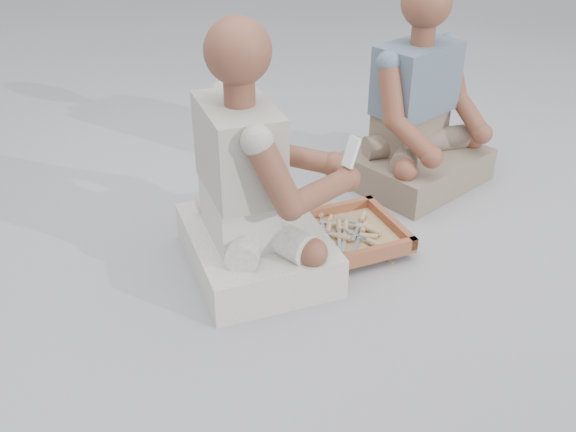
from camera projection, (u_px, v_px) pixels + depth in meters
name	position (u px, v px, depth m)	size (l,w,h in m)	color
ground	(341.00, 308.00, 2.25)	(60.00, 60.00, 0.00)	#9F9FA4
carved_panel	(268.00, 218.00, 2.74)	(0.55, 0.37, 0.04)	#B07244
tool_tray	(341.00, 236.00, 2.54)	(0.48, 0.39, 0.06)	brown
chisel_0	(363.00, 236.00, 2.53)	(0.20, 0.12, 0.02)	silver
chisel_1	(345.00, 229.00, 2.56)	(0.12, 0.20, 0.02)	silver
chisel_2	(339.00, 228.00, 2.56)	(0.10, 0.21, 0.02)	silver
chisel_3	(370.00, 241.00, 2.48)	(0.10, 0.21, 0.02)	silver
chisel_4	(361.00, 219.00, 2.62)	(0.15, 0.18, 0.02)	silver
chisel_5	(321.00, 214.00, 2.66)	(0.09, 0.21, 0.02)	silver
chisel_6	(327.00, 231.00, 2.54)	(0.13, 0.20, 0.02)	silver
chisel_7	(368.00, 229.00, 2.55)	(0.12, 0.20, 0.02)	silver
chisel_8	(328.00, 223.00, 2.62)	(0.16, 0.18, 0.02)	silver
chisel_9	(360.00, 226.00, 2.57)	(0.20, 0.13, 0.02)	silver
chisel_10	(363.00, 230.00, 2.56)	(0.15, 0.18, 0.02)	silver
chisel_11	(337.00, 236.00, 2.51)	(0.17, 0.17, 0.02)	silver
wood_chip_0	(286.00, 214.00, 2.80)	(0.02, 0.01, 0.00)	tan
wood_chip_1	(342.00, 269.00, 2.45)	(0.02, 0.01, 0.00)	tan
wood_chip_2	(391.00, 262.00, 2.49)	(0.02, 0.01, 0.00)	tan
wood_chip_3	(272.00, 237.00, 2.64)	(0.02, 0.01, 0.00)	tan
wood_chip_4	(376.00, 211.00, 2.82)	(0.02, 0.01, 0.00)	tan
wood_chip_5	(349.00, 278.00, 2.39)	(0.02, 0.01, 0.00)	tan
wood_chip_6	(389.00, 228.00, 2.70)	(0.02, 0.01, 0.00)	tan
wood_chip_7	(363.00, 210.00, 2.83)	(0.02, 0.01, 0.00)	tan
wood_chip_8	(280.00, 248.00, 2.57)	(0.02, 0.01, 0.00)	tan
wood_chip_9	(334.00, 256.00, 2.52)	(0.02, 0.01, 0.00)	tan
craftsman	(253.00, 192.00, 2.30)	(0.63, 0.61, 0.95)	silver
companion	(419.00, 119.00, 2.92)	(0.73, 0.66, 0.93)	#7B6A59
mobile_phone	(351.00, 152.00, 2.29)	(0.06, 0.06, 0.11)	white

